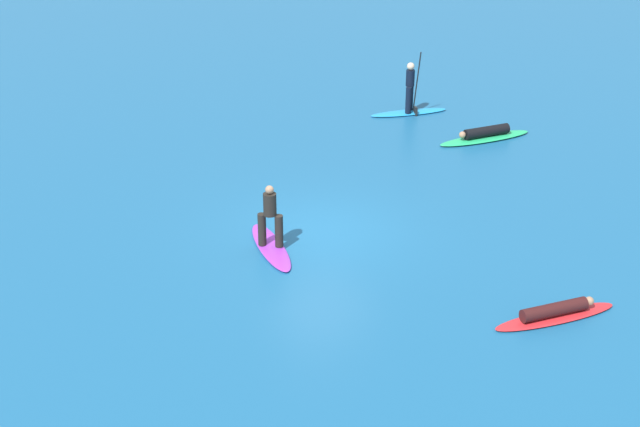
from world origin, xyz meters
TOP-DOWN VIEW (x-y plane):
  - ground_plane at (0.00, 0.00)m, footprint 120.00×120.00m
  - surfer_on_purple_board at (-1.52, -0.09)m, footprint 1.33×2.74m
  - surfer_on_red_board at (1.74, -6.27)m, footprint 2.97×1.26m
  - surfer_on_blue_board at (7.65, 5.64)m, footprint 2.77×1.45m
  - surfer_on_green_board at (8.01, 2.34)m, footprint 3.31×1.31m

SIDE VIEW (x-z plane):
  - ground_plane at x=0.00m, z-range 0.00..0.00m
  - surfer_on_red_board at x=1.74m, z-range -0.05..0.32m
  - surfer_on_green_board at x=8.01m, z-range -0.07..0.36m
  - surfer_on_purple_board at x=-1.52m, z-range -0.40..1.28m
  - surfer_on_blue_board at x=7.65m, z-range -0.65..1.64m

